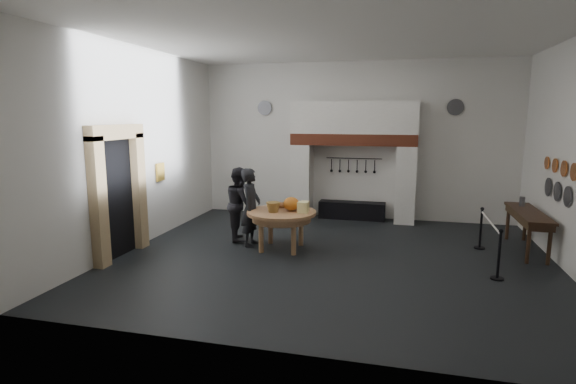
% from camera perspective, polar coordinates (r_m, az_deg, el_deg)
% --- Properties ---
extents(floor, '(9.00, 8.00, 0.02)m').
position_cam_1_polar(floor, '(9.70, 5.69, -8.27)').
color(floor, black).
rests_on(floor, ground).
extents(ceiling, '(9.00, 8.00, 0.02)m').
position_cam_1_polar(ceiling, '(9.35, 6.19, 18.97)').
color(ceiling, silver).
rests_on(ceiling, wall_back).
extents(wall_back, '(9.00, 0.02, 4.50)m').
position_cam_1_polar(wall_back, '(13.22, 8.45, 6.44)').
color(wall_back, silver).
rests_on(wall_back, floor).
extents(wall_front, '(9.00, 0.02, 4.50)m').
position_cam_1_polar(wall_front, '(5.35, -0.26, 1.71)').
color(wall_front, silver).
rests_on(wall_front, floor).
extents(wall_left, '(0.02, 8.00, 4.50)m').
position_cam_1_polar(wall_left, '(10.85, -18.40, 5.33)').
color(wall_left, silver).
rests_on(wall_left, floor).
extents(chimney_pier_left, '(0.55, 0.70, 2.15)m').
position_cam_1_polar(chimney_pier_left, '(13.22, 1.79, 1.42)').
color(chimney_pier_left, silver).
rests_on(chimney_pier_left, floor).
extents(chimney_pier_right, '(0.55, 0.70, 2.15)m').
position_cam_1_polar(chimney_pier_right, '(12.93, 14.68, 0.91)').
color(chimney_pier_right, silver).
rests_on(chimney_pier_right, floor).
extents(hearth_brick_band, '(3.50, 0.72, 0.32)m').
position_cam_1_polar(hearth_brick_band, '(12.87, 8.30, 6.62)').
color(hearth_brick_band, '#9E442B').
rests_on(hearth_brick_band, chimney_pier_left).
extents(chimney_hood, '(3.50, 0.70, 0.90)m').
position_cam_1_polar(chimney_hood, '(12.85, 8.36, 9.34)').
color(chimney_hood, silver).
rests_on(chimney_hood, hearth_brick_band).
extents(iron_range, '(1.90, 0.45, 0.50)m').
position_cam_1_polar(iron_range, '(13.21, 8.11, -2.32)').
color(iron_range, black).
rests_on(iron_range, floor).
extents(utensil_rail, '(1.60, 0.02, 0.02)m').
position_cam_1_polar(utensil_rail, '(13.18, 8.36, 4.25)').
color(utensil_rail, black).
rests_on(utensil_rail, wall_back).
extents(door_recess, '(0.04, 1.10, 2.50)m').
position_cam_1_polar(door_recess, '(10.13, -20.97, -0.81)').
color(door_recess, black).
rests_on(door_recess, floor).
extents(door_jamb_near, '(0.22, 0.30, 2.60)m').
position_cam_1_polar(door_jamb_near, '(9.52, -22.95, -1.29)').
color(door_jamb_near, tan).
rests_on(door_jamb_near, floor).
extents(door_jamb_far, '(0.22, 0.30, 2.60)m').
position_cam_1_polar(door_jamb_far, '(10.65, -18.44, 0.09)').
color(door_jamb_far, tan).
rests_on(door_jamb_far, floor).
extents(door_lintel, '(0.22, 1.70, 0.30)m').
position_cam_1_polar(door_lintel, '(9.93, -21.04, 7.12)').
color(door_lintel, tan).
rests_on(door_lintel, door_jamb_near).
extents(wall_plaque, '(0.05, 0.34, 0.44)m').
position_cam_1_polar(wall_plaque, '(11.57, -15.90, 2.47)').
color(wall_plaque, gold).
rests_on(wall_plaque, wall_left).
extents(work_table, '(1.97, 1.97, 0.07)m').
position_cam_1_polar(work_table, '(10.04, -0.83, -2.63)').
color(work_table, tan).
rests_on(work_table, floor).
extents(pumpkin, '(0.36, 0.36, 0.31)m').
position_cam_1_polar(pumpkin, '(10.05, 0.42, -1.51)').
color(pumpkin, orange).
rests_on(pumpkin, work_table).
extents(cheese_block_big, '(0.22, 0.22, 0.24)m').
position_cam_1_polar(cheese_block_big, '(9.85, 1.91, -1.96)').
color(cheese_block_big, '#F7E993').
rests_on(cheese_block_big, work_table).
extents(cheese_block_small, '(0.18, 0.18, 0.20)m').
position_cam_1_polar(cheese_block_small, '(10.14, 2.16, -1.73)').
color(cheese_block_small, '#EFD48F').
rests_on(cheese_block_small, work_table).
extents(wicker_basket, '(0.41, 0.41, 0.22)m').
position_cam_1_polar(wicker_basket, '(9.91, -1.89, -1.95)').
color(wicker_basket, '#A57A3C').
rests_on(wicker_basket, work_table).
extents(bread_loaf, '(0.31, 0.18, 0.13)m').
position_cam_1_polar(bread_loaf, '(10.38, -0.86, -1.66)').
color(bread_loaf, '#935534').
rests_on(bread_loaf, work_table).
extents(visitor_near, '(0.44, 0.66, 1.80)m').
position_cam_1_polar(visitor_near, '(10.35, -4.73, -1.94)').
color(visitor_near, black).
rests_on(visitor_near, floor).
extents(visitor_far, '(0.95, 1.05, 1.77)m').
position_cam_1_polar(visitor_far, '(10.86, -6.05, -1.50)').
color(visitor_far, black).
rests_on(visitor_far, floor).
extents(side_table, '(0.55, 2.20, 0.06)m').
position_cam_1_polar(side_table, '(11.22, 28.23, -2.34)').
color(side_table, '#342313').
rests_on(side_table, floor).
extents(pewter_jug, '(0.12, 0.12, 0.22)m').
position_cam_1_polar(pewter_jug, '(11.76, 27.59, -1.07)').
color(pewter_jug, '#4E4E54').
rests_on(pewter_jug, side_table).
extents(copper_pan_a, '(0.03, 0.34, 0.34)m').
position_cam_1_polar(copper_pan_a, '(9.90, 32.57, 2.16)').
color(copper_pan_a, '#C6662D').
rests_on(copper_pan_a, wall_right).
extents(copper_pan_b, '(0.03, 0.32, 0.32)m').
position_cam_1_polar(copper_pan_b, '(10.42, 31.63, 2.55)').
color(copper_pan_b, '#C6662D').
rests_on(copper_pan_b, wall_right).
extents(copper_pan_c, '(0.03, 0.30, 0.30)m').
position_cam_1_polar(copper_pan_c, '(10.94, 30.79, 2.90)').
color(copper_pan_c, '#C6662D').
rests_on(copper_pan_c, wall_right).
extents(copper_pan_d, '(0.03, 0.28, 0.28)m').
position_cam_1_polar(copper_pan_d, '(11.47, 30.02, 3.23)').
color(copper_pan_d, '#C6662D').
rests_on(copper_pan_d, wall_right).
extents(pewter_plate_left, '(0.03, 0.40, 0.40)m').
position_cam_1_polar(pewter_plate_left, '(10.16, 31.96, -0.49)').
color(pewter_plate_left, '#4C4C51').
rests_on(pewter_plate_left, wall_right).
extents(pewter_plate_mid, '(0.03, 0.40, 0.40)m').
position_cam_1_polar(pewter_plate_mid, '(10.72, 31.00, 0.06)').
color(pewter_plate_mid, '#4C4C51').
rests_on(pewter_plate_mid, wall_right).
extents(pewter_plate_right, '(0.03, 0.40, 0.40)m').
position_cam_1_polar(pewter_plate_right, '(11.29, 30.14, 0.56)').
color(pewter_plate_right, '#4C4C51').
rests_on(pewter_plate_right, wall_right).
extents(pewter_plate_back_left, '(0.44, 0.03, 0.44)m').
position_cam_1_polar(pewter_plate_back_left, '(13.69, -2.97, 10.62)').
color(pewter_plate_back_left, '#4C4C51').
rests_on(pewter_plate_back_left, wall_back).
extents(pewter_plate_back_right, '(0.44, 0.03, 0.44)m').
position_cam_1_polar(pewter_plate_back_right, '(13.16, 20.49, 10.06)').
color(pewter_plate_back_right, '#4C4C51').
rests_on(pewter_plate_back_right, wall_back).
extents(barrier_post_near, '(0.05, 0.05, 0.90)m').
position_cam_1_polar(barrier_post_near, '(9.15, 25.22, -7.35)').
color(barrier_post_near, black).
rests_on(barrier_post_near, floor).
extents(barrier_post_far, '(0.05, 0.05, 0.90)m').
position_cam_1_polar(barrier_post_far, '(11.05, 23.28, -4.36)').
color(barrier_post_far, black).
rests_on(barrier_post_far, floor).
extents(barrier_rope, '(0.04, 2.00, 0.04)m').
position_cam_1_polar(barrier_rope, '(10.01, 24.32, -3.51)').
color(barrier_rope, silver).
rests_on(barrier_rope, barrier_post_near).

